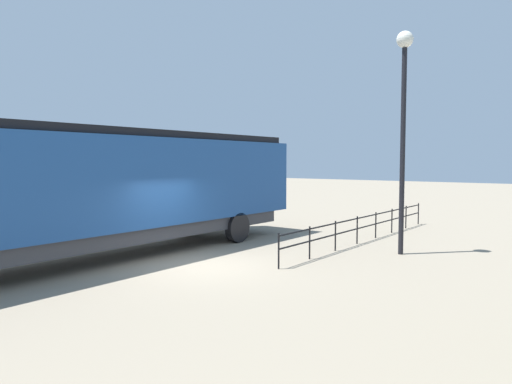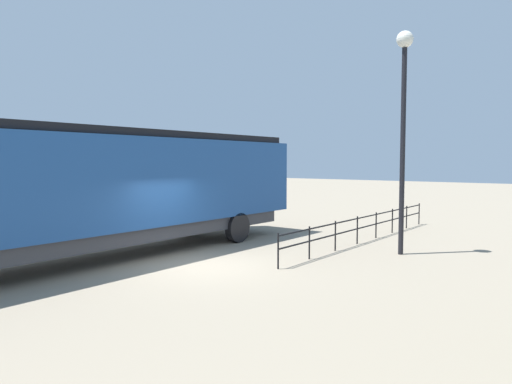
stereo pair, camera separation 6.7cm
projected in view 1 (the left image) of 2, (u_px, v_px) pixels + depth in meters
ground_plane at (200, 266)px, 13.46m from camera, size 120.00×120.00×0.00m
locomotive at (100, 186)px, 14.25m from camera, size 3.04×16.83×3.97m
lamp_post at (404, 100)px, 14.87m from camera, size 0.53×0.53×7.08m
platform_fence at (367, 223)px, 17.69m from camera, size 0.05×11.73×1.01m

